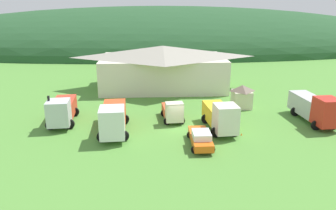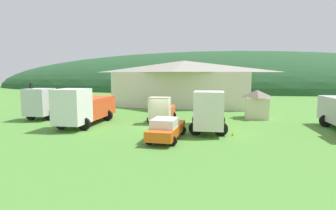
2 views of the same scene
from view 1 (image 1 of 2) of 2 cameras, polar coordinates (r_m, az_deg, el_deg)
The scene contains 12 objects.
ground_plane at distance 37.21m, azimuth 2.16°, elevation -4.07°, with size 200.00×200.00×0.00m, color #518C38.
forested_hill_backdrop at distance 104.86m, azimuth -1.31°, elevation 10.09°, with size 164.89×60.00×24.46m, color #234C28.
depot_building at distance 53.60m, azimuth -0.88°, elevation 6.67°, with size 21.11×11.94×6.91m.
play_shed_cream at distance 44.95m, azimuth 12.64°, elevation 1.52°, with size 2.57×2.66×3.12m.
tow_truck_silver at distance 40.09m, azimuth -17.89°, elevation -0.77°, with size 3.53×7.36×3.33m.
heavy_rig_white at distance 35.76m, azimuth -9.43°, elevation -2.18°, with size 3.55×8.46×3.57m.
light_truck_cream at distance 39.15m, azimuth 0.82°, elevation -1.07°, with size 2.74×5.03×2.62m.
heavy_rig_striped at distance 36.45m, azimuth 9.09°, elevation -1.85°, with size 3.42×7.12×3.49m.
crane_truck_red at distance 42.02m, azimuth 24.08°, elevation -0.42°, with size 3.41×8.11×3.62m.
service_pickup_orange at distance 32.79m, azimuth 5.66°, elevation -5.67°, with size 2.30×5.30×1.66m.
traffic_light_west at distance 38.43m, azimuth -19.79°, elevation -0.63°, with size 0.20×0.32×3.88m.
traffic_cone_near_pickup at distance 36.23m, azimuth 12.59°, elevation -5.12°, with size 0.36×0.36×0.52m, color orange.
Camera 1 is at (-3.26, -34.42, 13.75)m, focal length 35.23 mm.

